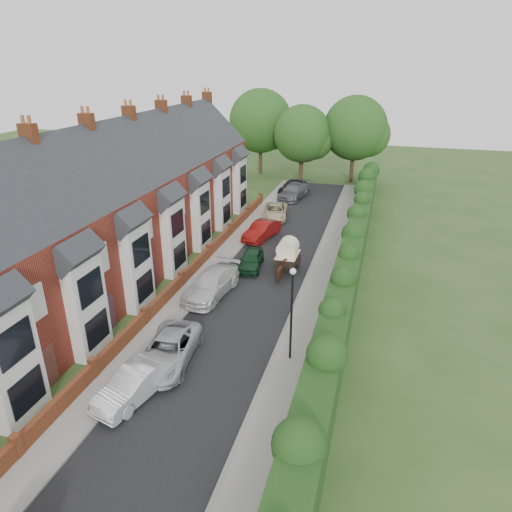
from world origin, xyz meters
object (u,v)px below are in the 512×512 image
(car_grey, at_px, (294,191))
(car_black, at_px, (292,186))
(lamppost, at_px, (292,303))
(horse_cart, at_px, (288,252))
(horse, at_px, (282,271))
(car_red, at_px, (262,230))
(car_white, at_px, (211,284))
(car_silver_a, at_px, (136,383))
(car_green, at_px, (251,260))
(car_silver_b, at_px, (169,350))
(car_beige, at_px, (275,211))

(car_grey, distance_m, car_black, 2.21)
(lamppost, bearing_deg, horse_cart, 103.13)
(horse, bearing_deg, lamppost, 103.25)
(car_red, relative_size, horse_cart, 1.32)
(car_white, distance_m, car_grey, 23.43)
(car_silver_a, height_order, horse, car_silver_a)
(lamppost, distance_m, car_green, 11.66)
(lamppost, height_order, car_silver_b, lamppost)
(car_green, bearing_deg, lamppost, -70.63)
(lamppost, distance_m, car_white, 8.77)
(lamppost, bearing_deg, car_white, 139.59)
(car_green, bearing_deg, horse_cart, 0.80)
(horse, bearing_deg, car_red, -67.19)
(car_black, height_order, horse, car_black)
(car_red, height_order, car_beige, car_red)
(horse_cart, bearing_deg, car_beige, 108.14)
(lamppost, relative_size, car_silver_a, 1.18)
(car_silver_b, distance_m, car_grey, 30.76)
(car_white, bearing_deg, car_silver_b, -79.65)
(lamppost, relative_size, car_black, 1.13)
(car_silver_a, height_order, horse_cart, horse_cart)
(car_black, bearing_deg, car_green, -71.54)
(lamppost, xyz_separation_m, car_beige, (-6.12, 21.70, -2.64))
(car_silver_b, height_order, car_white, car_white)
(car_beige, bearing_deg, horse_cart, -81.67)
(car_beige, height_order, car_black, car_black)
(car_silver_a, relative_size, car_white, 0.81)
(car_green, bearing_deg, car_grey, 84.94)
(car_green, distance_m, horse, 2.98)
(car_red, bearing_deg, horse_cart, -44.61)
(car_green, bearing_deg, car_silver_b, -100.82)
(car_silver_b, height_order, car_beige, car_silver_b)
(lamppost, relative_size, car_silver_b, 1.01)
(car_black, bearing_deg, car_red, -73.31)
(car_grey, distance_m, horse_cart, 18.66)
(car_white, relative_size, car_black, 1.18)
(car_beige, relative_size, car_grey, 0.88)
(car_silver_b, xyz_separation_m, car_green, (0.76, 12.04, -0.06))
(car_white, xyz_separation_m, car_grey, (0.61, 23.43, 0.00))
(car_silver_b, distance_m, car_green, 12.06)
(car_silver_b, bearing_deg, car_white, 87.68)
(car_silver_b, distance_m, car_red, 17.97)
(car_silver_a, bearing_deg, car_silver_b, 98.34)
(car_green, distance_m, car_red, 5.98)
(car_silver_b, distance_m, car_beige, 23.58)
(car_red, bearing_deg, horse, -51.29)
(lamppost, height_order, car_black, lamppost)
(car_grey, bearing_deg, lamppost, -69.01)
(car_silver_a, relative_size, horse, 2.65)
(car_white, distance_m, car_beige, 16.25)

